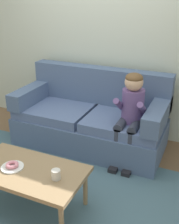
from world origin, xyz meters
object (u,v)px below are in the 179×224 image
object	(u,v)px
donut	(12,165)
mug	(56,174)
couch	(91,119)
person_child	(131,110)
coffee_table	(28,173)
toy_controller	(35,161)

from	to	relation	value
donut	mug	world-z (taller)	mug
couch	person_child	xyz separation A→B (m)	(0.59, -0.21, 0.32)
couch	person_child	size ratio (longest dim) A/B	1.77
coffee_table	donut	bearing A→B (deg)	-164.81
coffee_table	couch	bearing A→B (deg)	88.51
person_child	toy_controller	bearing A→B (deg)	-153.00
person_child	mug	xyz separation A→B (m)	(-0.31, -1.19, -0.19)
donut	mug	bearing A→B (deg)	2.86
coffee_table	donut	distance (m)	0.16
coffee_table	person_child	distance (m)	1.36
couch	coffee_table	world-z (taller)	couch
coffee_table	donut	xyz separation A→B (m)	(-0.14, -0.04, 0.08)
person_child	donut	xyz separation A→B (m)	(-0.77, -1.21, -0.20)
couch	mug	size ratio (longest dim) A/B	21.71
coffee_table	mug	world-z (taller)	mug
person_child	mug	world-z (taller)	person_child
coffee_table	mug	bearing A→B (deg)	-2.81
couch	coffee_table	bearing A→B (deg)	-91.49
coffee_table	donut	size ratio (longest dim) A/B	8.97
coffee_table	mug	xyz separation A→B (m)	(0.31, -0.02, 0.09)
person_child	donut	world-z (taller)	person_child
mug	toy_controller	bearing A→B (deg)	136.67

